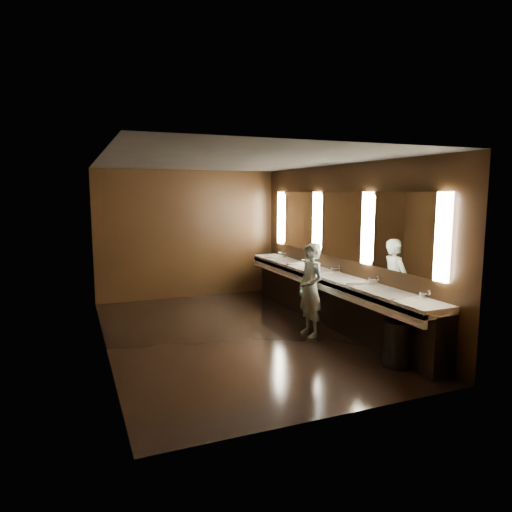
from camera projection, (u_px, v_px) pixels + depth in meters
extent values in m
plane|color=black|center=(234.00, 335.00, 7.48)|extent=(6.00, 6.00, 0.00)
cube|color=#2D2D2B|center=(233.00, 161.00, 7.10)|extent=(4.00, 6.00, 0.02)
cube|color=black|center=(188.00, 234.00, 10.04)|extent=(4.00, 0.02, 2.80)
cube|color=black|center=(334.00, 285.00, 4.54)|extent=(4.00, 0.02, 2.80)
cube|color=black|center=(102.00, 257.00, 6.54)|extent=(0.02, 6.00, 2.80)
cube|color=black|center=(341.00, 245.00, 8.04)|extent=(0.02, 6.00, 2.80)
cube|color=black|center=(331.00, 301.00, 8.11)|extent=(0.36, 5.40, 0.81)
cube|color=white|center=(326.00, 276.00, 8.01)|extent=(0.55, 5.40, 0.12)
cube|color=white|center=(314.00, 282.00, 7.93)|extent=(0.06, 5.40, 0.18)
cylinder|color=silver|center=(425.00, 293.00, 6.05)|extent=(0.18, 0.04, 0.04)
cylinder|color=silver|center=(374.00, 279.00, 7.06)|extent=(0.18, 0.04, 0.04)
cylinder|color=silver|center=(336.00, 268.00, 8.07)|extent=(0.18, 0.04, 0.04)
cylinder|color=silver|center=(306.00, 260.00, 9.07)|extent=(0.18, 0.04, 0.04)
cylinder|color=silver|center=(282.00, 253.00, 10.08)|extent=(0.18, 0.04, 0.04)
cube|color=#FBEAC8|center=(443.00, 237.00, 5.78)|extent=(0.06, 0.22, 1.15)
cube|color=white|center=(402.00, 232.00, 6.52)|extent=(0.03, 1.32, 1.15)
cube|color=#FBEAC8|center=(367.00, 228.00, 7.25)|extent=(0.06, 0.23, 1.15)
cube|color=white|center=(340.00, 225.00, 7.99)|extent=(0.03, 1.32, 1.15)
cube|color=#FBEAC8|center=(317.00, 222.00, 8.72)|extent=(0.06, 0.23, 1.15)
cube|color=white|center=(298.00, 220.00, 9.45)|extent=(0.03, 1.32, 1.15)
cube|color=#FBEAC8|center=(281.00, 218.00, 10.18)|extent=(0.06, 0.22, 1.15)
imported|color=#96C2E0|center=(311.00, 290.00, 7.35)|extent=(0.40, 0.58, 1.52)
cylinder|color=black|center=(398.00, 344.00, 6.09)|extent=(0.42, 0.42, 0.61)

